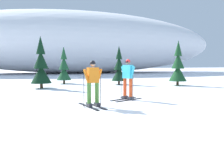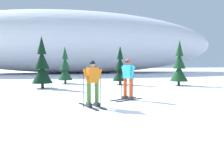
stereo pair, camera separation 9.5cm
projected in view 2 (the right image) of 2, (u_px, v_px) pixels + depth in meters
name	position (u px, v px, depth m)	size (l,w,h in m)	color
ground_plane	(127.00, 104.00, 9.17)	(120.00, 120.00, 0.00)	white
skier_cyan_jacket	(128.00, 78.00, 10.20)	(1.62, 1.09, 1.82)	black
skier_orange_jacket	(93.00, 83.00, 8.50)	(0.82, 1.75, 1.74)	black
pine_tree_far_left	(42.00, 67.00, 14.80)	(1.31, 1.31, 3.38)	#47301E
pine_tree_center_left	(65.00, 68.00, 18.15)	(1.14, 1.14, 2.95)	#47301E
pine_tree_center_right	(120.00, 68.00, 17.38)	(1.14, 1.14, 2.94)	#47301E
pine_tree_far_right	(179.00, 67.00, 16.63)	(1.27, 1.27, 3.29)	#47301E
snow_ridge_background	(82.00, 43.00, 37.54)	(47.40, 17.65, 9.84)	white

